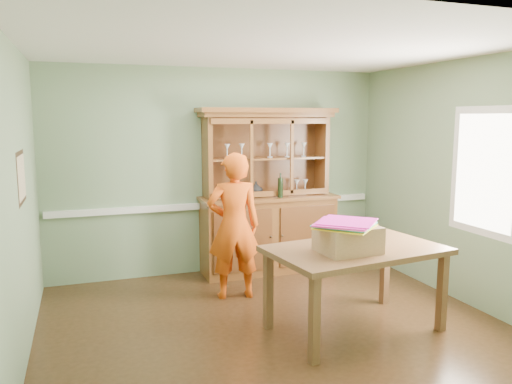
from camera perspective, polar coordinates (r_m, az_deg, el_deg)
name	(u,v)px	position (r m, az deg, el deg)	size (l,w,h in m)	color
floor	(274,326)	(5.16, 2.08, -15.04)	(4.50, 4.50, 0.00)	#472C17
ceiling	(276,47)	(4.77, 2.26, 16.21)	(4.50, 4.50, 0.00)	white
wall_back	(220,171)	(6.67, -4.15, 2.37)	(4.50, 4.50, 0.00)	gray
wall_left	(17,206)	(4.49, -25.66, -1.45)	(4.00, 4.00, 0.00)	gray
wall_right	(464,182)	(5.98, 22.67, 1.03)	(4.00, 4.00, 0.00)	gray
wall_front	(400,240)	(3.05, 16.15, -5.32)	(4.50, 4.50, 0.00)	gray
chair_rail	(221,205)	(6.71, -4.05, -1.47)	(4.41, 0.05, 0.08)	white
framed_map	(22,177)	(4.75, -25.19, 1.53)	(0.03, 0.60, 0.46)	#362515
window_panel	(484,172)	(5.73, 24.60, 2.13)	(0.03, 0.96, 1.36)	white
china_hutch	(268,215)	(6.70, 1.35, -2.62)	(1.86, 0.61, 2.18)	brown
dining_table	(356,257)	(4.94, 11.32, -7.31)	(1.77, 1.20, 0.83)	brown
cardboard_box	(348,239)	(4.70, 10.46, -5.30)	(0.53, 0.42, 0.25)	tan
kite_stack	(345,224)	(4.62, 10.15, -3.62)	(0.67, 0.67, 0.05)	yellow
person	(234,226)	(5.69, -2.54, -3.90)	(0.61, 0.40, 1.68)	#DE4F0E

